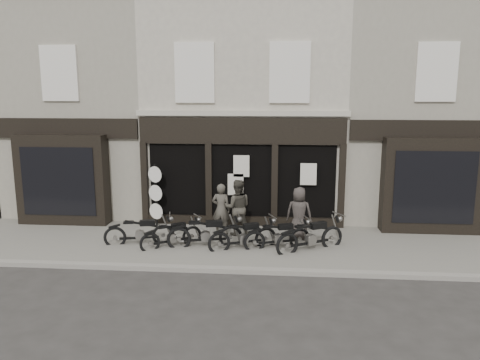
# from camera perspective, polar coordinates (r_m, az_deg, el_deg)

# --- Properties ---
(ground_plane) EXTENTS (90.00, 90.00, 0.00)m
(ground_plane) POSITION_cam_1_polar(r_m,az_deg,el_deg) (13.97, -0.77, -9.27)
(ground_plane) COLOR #2D2B28
(ground_plane) RESTS_ON ground
(pavement) EXTENTS (30.00, 4.20, 0.12)m
(pavement) POSITION_cam_1_polar(r_m,az_deg,el_deg) (14.79, -0.43, -7.87)
(pavement) COLOR slate
(pavement) RESTS_ON ground_plane
(kerb) EXTENTS (30.00, 0.25, 0.13)m
(kerb) POSITION_cam_1_polar(r_m,az_deg,el_deg) (12.78, -1.32, -10.91)
(kerb) COLOR gray
(kerb) RESTS_ON ground_plane
(central_building) EXTENTS (7.30, 6.22, 8.34)m
(central_building) POSITION_cam_1_polar(r_m,az_deg,el_deg) (19.06, 0.94, 8.65)
(central_building) COLOR beige
(central_building) RESTS_ON ground
(neighbour_left) EXTENTS (5.60, 6.73, 8.34)m
(neighbour_left) POSITION_cam_1_polar(r_m,az_deg,el_deg) (20.44, -17.32, 8.20)
(neighbour_left) COLOR gray
(neighbour_left) RESTS_ON ground
(neighbour_right) EXTENTS (5.60, 6.73, 8.34)m
(neighbour_right) POSITION_cam_1_polar(r_m,az_deg,el_deg) (19.63, 19.94, 7.96)
(neighbour_right) COLOR gray
(neighbour_right) RESTS_ON ground
(motorcycle_0) EXTENTS (2.14, 0.79, 1.04)m
(motorcycle_0) POSITION_cam_1_polar(r_m,az_deg,el_deg) (14.96, -12.08, -6.48)
(motorcycle_0) COLOR black
(motorcycle_0) RESTS_ON ground
(motorcycle_1) EXTENTS (1.76, 1.38, 0.97)m
(motorcycle_1) POSITION_cam_1_polar(r_m,az_deg,el_deg) (14.57, -8.27, -6.93)
(motorcycle_1) COLOR black
(motorcycle_1) RESTS_ON ground
(motorcycle_2) EXTENTS (2.29, 0.82, 1.11)m
(motorcycle_2) POSITION_cam_1_polar(r_m,az_deg,el_deg) (14.42, -4.17, -6.80)
(motorcycle_2) COLOR black
(motorcycle_2) RESTS_ON ground
(motorcycle_3) EXTENTS (2.04, 1.15, 1.05)m
(motorcycle_3) POSITION_cam_1_polar(r_m,az_deg,el_deg) (14.22, 0.44, -7.13)
(motorcycle_3) COLOR black
(motorcycle_3) RESTS_ON ground
(motorcycle_4) EXTENTS (2.04, 0.92, 1.01)m
(motorcycle_4) POSITION_cam_1_polar(r_m,az_deg,el_deg) (14.34, 4.68, -7.08)
(motorcycle_4) COLOR black
(motorcycle_4) RESTS_ON ground
(motorcycle_5) EXTENTS (2.11, 1.45, 1.12)m
(motorcycle_5) POSITION_cam_1_polar(r_m,az_deg,el_deg) (14.24, 8.64, -7.10)
(motorcycle_5) COLOR black
(motorcycle_5) RESTS_ON ground
(man_left) EXTENTS (0.68, 0.50, 1.71)m
(man_left) POSITION_cam_1_polar(r_m,az_deg,el_deg) (15.41, -2.31, -3.57)
(man_left) COLOR #46423A
(man_left) RESTS_ON pavement
(man_centre) EXTENTS (0.94, 0.76, 1.85)m
(man_centre) POSITION_cam_1_polar(r_m,az_deg,el_deg) (15.33, -0.32, -3.36)
(man_centre) COLOR #3C3830
(man_centre) RESTS_ON pavement
(man_right) EXTENTS (0.91, 0.68, 1.69)m
(man_right) POSITION_cam_1_polar(r_m,az_deg,el_deg) (15.05, 7.20, -4.03)
(man_right) COLOR #3A3330
(man_right) RESTS_ON pavement
(advert_sign_post) EXTENTS (0.54, 0.36, 2.32)m
(advert_sign_post) POSITION_cam_1_polar(r_m,az_deg,el_deg) (16.56, -10.23, -2.16)
(advert_sign_post) COLOR black
(advert_sign_post) RESTS_ON ground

